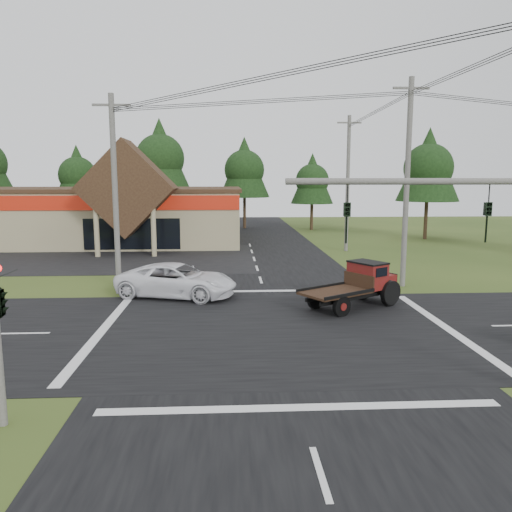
{
  "coord_description": "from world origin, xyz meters",
  "views": [
    {
      "loc": [
        -1.84,
        -19.43,
        6.06
      ],
      "look_at": [
        -0.52,
        5.44,
        2.2
      ],
      "focal_mm": 35.0,
      "sensor_mm": 36.0,
      "label": 1
    }
  ],
  "objects": [
    {
      "name": "utility_pole_nw",
      "position": [
        -8.0,
        8.0,
        5.39
      ],
      "size": [
        2.0,
        0.3,
        10.5
      ],
      "color": "#595651",
      "rests_on": "ground"
    },
    {
      "name": "white_pickup",
      "position": [
        -4.59,
        6.07,
        0.86
      ],
      "size": [
        6.73,
        4.49,
        1.72
      ],
      "primitive_type": "imported",
      "rotation": [
        0.0,
        0.0,
        1.28
      ],
      "color": "white",
      "rests_on": "ground"
    },
    {
      "name": "utility_pole_n",
      "position": [
        8.0,
        22.0,
        5.74
      ],
      "size": [
        2.0,
        0.3,
        11.2
      ],
      "color": "#595651",
      "rests_on": "ground"
    },
    {
      "name": "road_ew",
      "position": [
        0.0,
        0.0,
        0.01
      ],
      "size": [
        120.0,
        12.0,
        0.02
      ],
      "primitive_type": "cube",
      "color": "black",
      "rests_on": "ground"
    },
    {
      "name": "tree_row_d",
      "position": [
        0.0,
        42.0,
        7.38
      ],
      "size": [
        6.16,
        6.16,
        11.11
      ],
      "color": "#332316",
      "rests_on": "ground"
    },
    {
      "name": "tree_row_c",
      "position": [
        -10.0,
        41.0,
        8.72
      ],
      "size": [
        7.28,
        7.28,
        13.13
      ],
      "color": "#332316",
      "rests_on": "ground"
    },
    {
      "name": "road_ns",
      "position": [
        0.0,
        0.0,
        0.01
      ],
      "size": [
        12.0,
        120.0,
        0.02
      ],
      "primitive_type": "cube",
      "color": "black",
      "rests_on": "ground"
    },
    {
      "name": "cvs_building",
      "position": [
        -15.7,
        29.57,
        2.78
      ],
      "size": [
        30.4,
        18.2,
        9.19
      ],
      "color": "tan",
      "rests_on": "ground"
    },
    {
      "name": "utility_pole_ne",
      "position": [
        8.0,
        8.0,
        5.89
      ],
      "size": [
        2.0,
        0.3,
        11.5
      ],
      "color": "#595651",
      "rests_on": "ground"
    },
    {
      "name": "tree_side_ne",
      "position": [
        18.0,
        30.0,
        7.38
      ],
      "size": [
        6.16,
        6.16,
        11.11
      ],
      "color": "#332316",
      "rests_on": "ground"
    },
    {
      "name": "ground",
      "position": [
        0.0,
        0.0,
        0.0
      ],
      "size": [
        120.0,
        120.0,
        0.0
      ],
      "primitive_type": "plane",
      "color": "#324819",
      "rests_on": "ground"
    },
    {
      "name": "antique_flatbed_truck",
      "position": [
        3.91,
        3.33,
        1.08
      ],
      "size": [
        5.43,
        4.44,
        2.17
      ],
      "primitive_type": null,
      "rotation": [
        0.0,
        0.0,
        -1.01
      ],
      "color": "#55160C",
      "rests_on": "ground"
    },
    {
      "name": "tree_row_b",
      "position": [
        -20.0,
        42.0,
        6.7
      ],
      "size": [
        5.6,
        5.6,
        10.1
      ],
      "color": "#332316",
      "rests_on": "ground"
    },
    {
      "name": "tree_row_e",
      "position": [
        8.0,
        40.0,
        6.03
      ],
      "size": [
        5.04,
        5.04,
        9.09
      ],
      "color": "#332316",
      "rests_on": "ground"
    },
    {
      "name": "parking_apron",
      "position": [
        -14.0,
        19.0,
        0.01
      ],
      "size": [
        28.0,
        14.0,
        0.02
      ],
      "primitive_type": "cube",
      "color": "black",
      "rests_on": "ground"
    }
  ]
}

